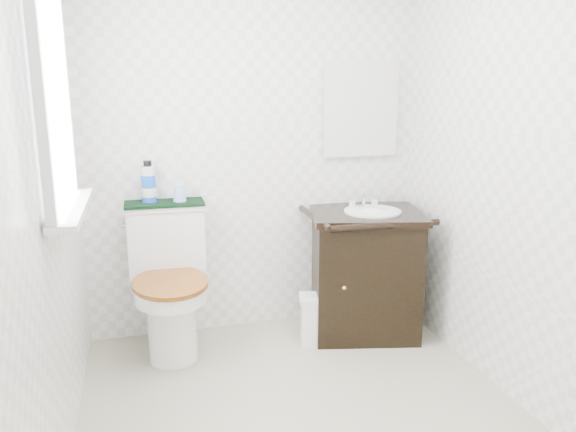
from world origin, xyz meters
name	(u,v)px	position (x,y,z in m)	size (l,w,h in m)	color
floor	(307,420)	(0.00, 0.00, 0.00)	(2.40, 2.40, 0.00)	#AFA88D
wall_back	(255,150)	(0.00, 1.20, 1.20)	(2.40, 2.40, 0.00)	white
wall_front	(454,262)	(0.00, -1.20, 1.20)	(2.40, 2.40, 0.00)	white
wall_left	(44,193)	(-1.10, 0.00, 1.20)	(2.40, 2.40, 0.00)	white
wall_right	(523,171)	(1.10, 0.00, 1.20)	(2.40, 2.40, 0.00)	white
window	(52,101)	(-1.07, 0.25, 1.55)	(0.02, 0.70, 0.90)	white
mirror	(361,110)	(0.71, 1.18, 1.45)	(0.50, 0.02, 0.60)	silver
toilet	(170,290)	(-0.60, 0.96, 0.39)	(0.49, 0.65, 0.90)	white
vanity	(365,269)	(0.66, 0.90, 0.43)	(0.81, 0.73, 0.92)	black
trash_bin	(317,319)	(0.30, 0.80, 0.16)	(0.25, 0.22, 0.32)	white
towel	(164,203)	(-0.60, 1.09, 0.90)	(0.48, 0.22, 0.02)	black
mouthwash_bottle	(149,183)	(-0.68, 1.12, 1.03)	(0.09, 0.09, 0.25)	blue
cup	(180,193)	(-0.50, 1.08, 0.96)	(0.08, 0.08, 0.10)	#8EB1E9
soap_bar	(360,206)	(0.66, 1.01, 0.83)	(0.07, 0.05, 0.02)	#1B8679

